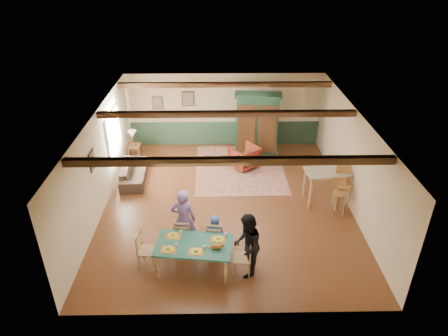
{
  "coord_description": "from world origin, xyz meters",
  "views": [
    {
      "loc": [
        -0.25,
        -9.66,
        6.53
      ],
      "look_at": [
        -0.09,
        0.03,
        1.15
      ],
      "focal_mm": 32.0,
      "sensor_mm": 36.0,
      "label": 1
    }
  ],
  "objects_px": {
    "dining_chair_far_right": "(215,236)",
    "dining_chair_end_left": "(147,250)",
    "dining_table": "(194,257)",
    "end_table": "(134,153)",
    "counter_table": "(326,186)",
    "person_child": "(215,233)",
    "bar_stool_right": "(343,189)",
    "person_man": "(184,219)",
    "bar_stool_left": "(339,197)",
    "armoire": "(257,125)",
    "dining_chair_far_left": "(184,233)",
    "cat": "(216,246)",
    "sofa": "(134,172)",
    "table_lamp": "(133,138)",
    "dining_chair_end_right": "(242,257)",
    "person_woman": "(247,246)",
    "armchair": "(244,157)"
  },
  "relations": [
    {
      "from": "person_man",
      "to": "cat",
      "type": "bearing_deg",
      "value": 136.55
    },
    {
      "from": "dining_chair_far_right",
      "to": "person_man",
      "type": "height_order",
      "value": "person_man"
    },
    {
      "from": "dining_chair_end_left",
      "to": "person_woman",
      "type": "relative_size",
      "value": 0.58
    },
    {
      "from": "bar_stool_right",
      "to": "counter_table",
      "type": "bearing_deg",
      "value": 144.42
    },
    {
      "from": "person_man",
      "to": "cat",
      "type": "xyz_separation_m",
      "value": [
        0.79,
        -0.96,
        -0.02
      ]
    },
    {
      "from": "dining_chair_far_right",
      "to": "counter_table",
      "type": "xyz_separation_m",
      "value": [
        3.18,
        2.1,
        0.06
      ]
    },
    {
      "from": "dining_chair_end_left",
      "to": "person_child",
      "type": "distance_m",
      "value": 1.65
    },
    {
      "from": "end_table",
      "to": "bar_stool_left",
      "type": "height_order",
      "value": "bar_stool_left"
    },
    {
      "from": "person_man",
      "to": "counter_table",
      "type": "height_order",
      "value": "person_man"
    },
    {
      "from": "dining_table",
      "to": "end_table",
      "type": "xyz_separation_m",
      "value": [
        -2.34,
        5.42,
        -0.06
      ]
    },
    {
      "from": "dining_chair_far_right",
      "to": "dining_chair_end_left",
      "type": "bearing_deg",
      "value": 24.92
    },
    {
      "from": "sofa",
      "to": "dining_chair_far_left",
      "type": "bearing_deg",
      "value": -155.16
    },
    {
      "from": "dining_chair_far_right",
      "to": "armoire",
      "type": "height_order",
      "value": "armoire"
    },
    {
      "from": "dining_chair_far_left",
      "to": "person_man",
      "type": "bearing_deg",
      "value": -90.0
    },
    {
      "from": "end_table",
      "to": "person_woman",
      "type": "bearing_deg",
      "value": -57.71
    },
    {
      "from": "armoire",
      "to": "dining_chair_far_right",
      "type": "bearing_deg",
      "value": -100.0
    },
    {
      "from": "person_woman",
      "to": "armchair",
      "type": "height_order",
      "value": "person_woman"
    },
    {
      "from": "sofa",
      "to": "dining_chair_end_right",
      "type": "bearing_deg",
      "value": -146.56
    },
    {
      "from": "armchair",
      "to": "dining_chair_far_right",
      "type": "bearing_deg",
      "value": 42.4
    },
    {
      "from": "dining_chair_far_left",
      "to": "armoire",
      "type": "relative_size",
      "value": 0.4
    },
    {
      "from": "dining_chair_far_left",
      "to": "person_child",
      "type": "height_order",
      "value": "person_child"
    },
    {
      "from": "sofa",
      "to": "bar_stool_left",
      "type": "bearing_deg",
      "value": -111.69
    },
    {
      "from": "table_lamp",
      "to": "bar_stool_left",
      "type": "distance_m",
      "value": 7.03
    },
    {
      "from": "bar_stool_right",
      "to": "person_man",
      "type": "bearing_deg",
      "value": -154.88
    },
    {
      "from": "sofa",
      "to": "bar_stool_left",
      "type": "xyz_separation_m",
      "value": [
        6.0,
        -1.95,
        0.26
      ]
    },
    {
      "from": "dining_chair_end_left",
      "to": "dining_chair_end_right",
      "type": "distance_m",
      "value": 2.18
    },
    {
      "from": "table_lamp",
      "to": "counter_table",
      "type": "height_order",
      "value": "table_lamp"
    },
    {
      "from": "dining_chair_end_left",
      "to": "bar_stool_right",
      "type": "xyz_separation_m",
      "value": [
        5.11,
        2.27,
        0.18
      ]
    },
    {
      "from": "dining_chair_end_left",
      "to": "counter_table",
      "type": "height_order",
      "value": "counter_table"
    },
    {
      "from": "end_table",
      "to": "dining_chair_far_right",
      "type": "bearing_deg",
      "value": -59.66
    },
    {
      "from": "dining_chair_far_left",
      "to": "table_lamp",
      "type": "distance_m",
      "value": 5.14
    },
    {
      "from": "dining_chair_far_left",
      "to": "cat",
      "type": "height_order",
      "value": "dining_chair_far_left"
    },
    {
      "from": "end_table",
      "to": "counter_table",
      "type": "bearing_deg",
      "value": -24.19
    },
    {
      "from": "armoire",
      "to": "table_lamp",
      "type": "xyz_separation_m",
      "value": [
        -4.27,
        -0.45,
        -0.27
      ]
    },
    {
      "from": "dining_chair_far_right",
      "to": "dining_chair_end_left",
      "type": "xyz_separation_m",
      "value": [
        -1.54,
        -0.49,
        0.0
      ]
    },
    {
      "from": "person_child",
      "to": "end_table",
      "type": "distance_m",
      "value": 5.49
    },
    {
      "from": "dining_table",
      "to": "cat",
      "type": "distance_m",
      "value": 0.69
    },
    {
      "from": "person_child",
      "to": "bar_stool_left",
      "type": "distance_m",
      "value": 3.69
    },
    {
      "from": "dining_chair_far_right",
      "to": "person_woman",
      "type": "relative_size",
      "value": 0.58
    },
    {
      "from": "cat",
      "to": "bar_stool_right",
      "type": "relative_size",
      "value": 0.27
    },
    {
      "from": "dining_chair_far_right",
      "to": "table_lamp",
      "type": "bearing_deg",
      "value": -52.49
    },
    {
      "from": "bar_stool_left",
      "to": "armchair",
      "type": "bearing_deg",
      "value": 137.67
    },
    {
      "from": "dining_table",
      "to": "sofa",
      "type": "relative_size",
      "value": 0.93
    },
    {
      "from": "dining_chair_end_left",
      "to": "person_child",
      "type": "relative_size",
      "value": 0.95
    },
    {
      "from": "dining_chair_end_left",
      "to": "end_table",
      "type": "height_order",
      "value": "dining_chair_end_left"
    },
    {
      "from": "bar_stool_left",
      "to": "dining_chair_end_right",
      "type": "bearing_deg",
      "value": -134.53
    },
    {
      "from": "dining_table",
      "to": "sofa",
      "type": "distance_m",
      "value": 4.62
    },
    {
      "from": "bar_stool_left",
      "to": "bar_stool_right",
      "type": "relative_size",
      "value": 0.83
    },
    {
      "from": "cat",
      "to": "end_table",
      "type": "distance_m",
      "value": 6.28
    },
    {
      "from": "dining_chair_end_right",
      "to": "bar_stool_right",
      "type": "xyz_separation_m",
      "value": [
        2.94,
        2.54,
        0.18
      ]
    }
  ]
}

